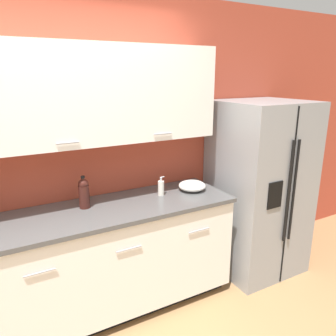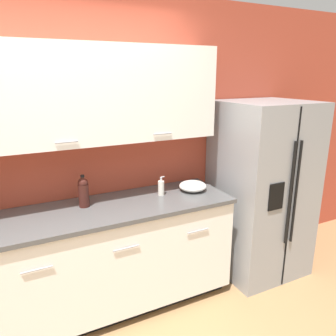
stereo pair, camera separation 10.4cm
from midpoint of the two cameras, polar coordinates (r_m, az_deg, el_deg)
wall_back at (r=2.71m, az=-21.50°, el=4.47°), size 10.00×0.39×2.60m
counter_unit at (r=2.81m, az=-16.47°, el=-16.31°), size 2.60×0.64×0.93m
refrigerator at (r=3.38m, az=14.65°, el=-3.39°), size 0.82×0.79×1.71m
wine_bottle at (r=2.65m, az=-15.53°, el=-4.19°), size 0.08×0.08×0.26m
soap_dispenser at (r=2.84m, az=-2.28°, el=-3.46°), size 0.06×0.05×0.17m
mixing_bowl at (r=2.97m, az=3.22°, el=-3.10°), size 0.25×0.25×0.09m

